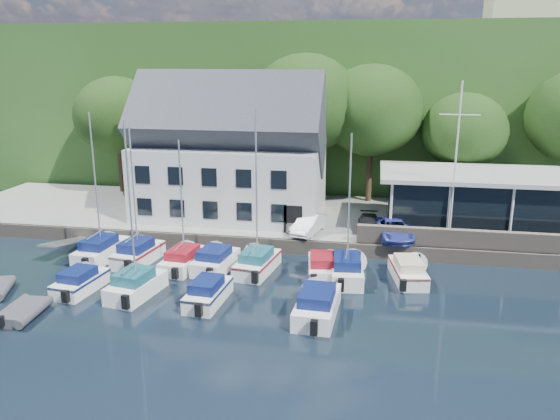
# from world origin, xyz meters

# --- Properties ---
(ground) EXTENTS (180.00, 180.00, 0.00)m
(ground) POSITION_xyz_m (0.00, 0.00, 0.00)
(ground) COLOR black
(ground) RESTS_ON ground
(quay) EXTENTS (60.00, 13.00, 1.00)m
(quay) POSITION_xyz_m (0.00, 17.50, 0.50)
(quay) COLOR gray
(quay) RESTS_ON ground
(quay_face) EXTENTS (60.00, 0.30, 1.00)m
(quay_face) POSITION_xyz_m (0.00, 11.00, 0.50)
(quay_face) COLOR #70665A
(quay_face) RESTS_ON ground
(hillside) EXTENTS (160.00, 75.00, 16.00)m
(hillside) POSITION_xyz_m (0.00, 62.00, 8.00)
(hillside) COLOR #254B1C
(hillside) RESTS_ON ground
(field_patch) EXTENTS (50.00, 30.00, 0.30)m
(field_patch) POSITION_xyz_m (8.00, 70.00, 16.15)
(field_patch) COLOR #566030
(field_patch) RESTS_ON hillside
(harbor_building) EXTENTS (14.40, 8.20, 8.70)m
(harbor_building) POSITION_xyz_m (-7.00, 16.50, 5.35)
(harbor_building) COLOR silver
(harbor_building) RESTS_ON quay
(club_pavilion) EXTENTS (13.20, 7.20, 4.10)m
(club_pavilion) POSITION_xyz_m (11.00, 16.00, 3.05)
(club_pavilion) COLOR black
(club_pavilion) RESTS_ON quay
(seawall) EXTENTS (18.00, 0.50, 1.20)m
(seawall) POSITION_xyz_m (12.00, 11.40, 1.60)
(seawall) COLOR #70665A
(seawall) RESTS_ON quay
(gangway) EXTENTS (1.20, 6.00, 1.40)m
(gangway) POSITION_xyz_m (-16.50, 9.00, 0.00)
(gangway) COLOR #BBBBBF
(gangway) RESTS_ON ground
(car_silver) EXTENTS (2.62, 3.98, 1.26)m
(car_silver) POSITION_xyz_m (-1.65, 13.61, 1.63)
(car_silver) COLOR silver
(car_silver) RESTS_ON quay
(car_white) EXTENTS (2.36, 4.22, 1.32)m
(car_white) POSITION_xyz_m (-0.40, 12.74, 1.66)
(car_white) COLOR silver
(car_white) RESTS_ON quay
(car_dgrey) EXTENTS (1.59, 3.80, 1.09)m
(car_dgrey) POSITION_xyz_m (3.74, 13.82, 1.55)
(car_dgrey) COLOR #28282C
(car_dgrey) RESTS_ON quay
(car_blue) EXTENTS (2.38, 4.36, 1.41)m
(car_blue) POSITION_xyz_m (5.45, 12.56, 1.70)
(car_blue) COLOR #333F9C
(car_blue) RESTS_ON quay
(flagpole) EXTENTS (2.53, 0.20, 10.54)m
(flagpole) POSITION_xyz_m (9.13, 12.68, 6.27)
(flagpole) COLOR silver
(flagpole) RESTS_ON quay
(tree_0) EXTENTS (7.62, 7.62, 10.42)m
(tree_0) POSITION_xyz_m (-19.00, 22.27, 6.21)
(tree_0) COLOR black
(tree_0) RESTS_ON quay
(tree_1) EXTENTS (7.28, 7.28, 9.95)m
(tree_1) POSITION_xyz_m (-12.78, 21.25, 5.98)
(tree_1) COLOR black
(tree_1) RESTS_ON quay
(tree_2) EXTENTS (9.05, 9.05, 12.37)m
(tree_2) POSITION_xyz_m (-1.96, 21.74, 7.18)
(tree_2) COLOR black
(tree_2) RESTS_ON quay
(tree_3) EXTENTS (8.43, 8.43, 11.52)m
(tree_3) POSITION_xyz_m (3.53, 22.66, 6.76)
(tree_3) COLOR black
(tree_3) RESTS_ON quay
(tree_4) EXTENTS (6.82, 6.82, 9.33)m
(tree_4) POSITION_xyz_m (10.95, 22.20, 5.66)
(tree_4) COLOR black
(tree_4) RESTS_ON quay
(boat_r1_0) EXTENTS (2.52, 6.59, 9.43)m
(boat_r1_0) POSITION_xyz_m (-13.66, 7.86, 4.72)
(boat_r1_0) COLOR white
(boat_r1_0) RESTS_ON ground
(boat_r1_1) EXTENTS (2.77, 5.95, 9.61)m
(boat_r1_1) POSITION_xyz_m (-10.97, 7.63, 4.80)
(boat_r1_1) COLOR white
(boat_r1_1) RESTS_ON ground
(boat_r1_2) EXTENTS (2.52, 6.20, 8.38)m
(boat_r1_2) POSITION_xyz_m (-7.70, 7.30, 4.19)
(boat_r1_2) COLOR white
(boat_r1_2) RESTS_ON ground
(boat_r1_3) EXTENTS (2.76, 5.71, 1.49)m
(boat_r1_3) POSITION_xyz_m (-5.64, 7.30, 0.74)
(boat_r1_3) COLOR white
(boat_r1_3) RESTS_ON ground
(boat_r1_4) EXTENTS (2.87, 6.13, 9.26)m
(boat_r1_4) POSITION_xyz_m (-2.96, 7.36, 4.63)
(boat_r1_4) COLOR white
(boat_r1_4) RESTS_ON ground
(boat_r1_5) EXTENTS (2.46, 5.55, 1.41)m
(boat_r1_5) POSITION_xyz_m (1.07, 7.46, 0.71)
(boat_r1_5) COLOR white
(boat_r1_5) RESTS_ON ground
(boat_r1_6) EXTENTS (2.53, 6.37, 9.54)m
(boat_r1_6) POSITION_xyz_m (2.61, 7.18, 4.77)
(boat_r1_6) COLOR white
(boat_r1_6) RESTS_ON ground
(boat_r1_7) EXTENTS (2.78, 6.02, 1.41)m
(boat_r1_7) POSITION_xyz_m (6.23, 7.72, 0.71)
(boat_r1_7) COLOR white
(boat_r1_7) RESTS_ON ground
(boat_r2_0) EXTENTS (2.40, 5.27, 1.37)m
(boat_r2_0) POSITION_xyz_m (-12.32, 2.79, 0.68)
(boat_r2_0) COLOR white
(boat_r2_0) RESTS_ON ground
(boat_r2_1) EXTENTS (2.91, 5.79, 9.50)m
(boat_r2_1) POSITION_xyz_m (-8.89, 2.73, 4.75)
(boat_r2_1) COLOR white
(boat_r2_1) RESTS_ON ground
(boat_r2_2) EXTENTS (2.14, 5.55, 1.44)m
(boat_r2_2) POSITION_xyz_m (-4.64, 2.55, 0.72)
(boat_r2_2) COLOR white
(boat_r2_2) RESTS_ON ground
(boat_r2_3) EXTENTS (2.45, 6.58, 1.55)m
(boat_r2_3) POSITION_xyz_m (1.38, 2.02, 0.77)
(boat_r2_3) COLOR white
(boat_r2_3) RESTS_ON ground
(dinghy_1) EXTENTS (2.18, 3.38, 0.76)m
(dinghy_1) POSITION_xyz_m (-13.58, -0.77, 0.38)
(dinghy_1) COLOR #3D3E42
(dinghy_1) RESTS_ON ground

